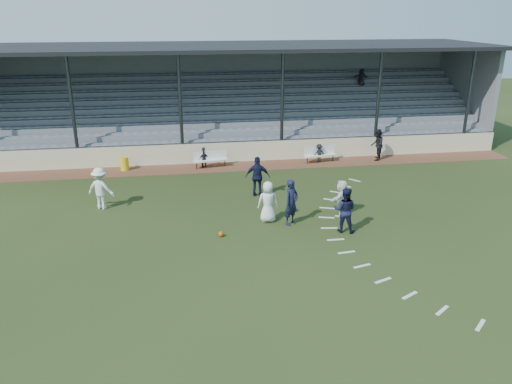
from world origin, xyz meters
TOP-DOWN VIEW (x-y plane):
  - ground at (0.00, 0.00)m, footprint 90.00×90.00m
  - cinder_track at (0.00, 10.50)m, footprint 34.00×2.00m
  - retaining_wall at (0.00, 11.55)m, footprint 34.00×0.18m
  - bench_left at (-1.42, 10.59)m, footprint 2.04×0.83m
  - bench_right at (5.17, 10.64)m, footprint 2.04×0.79m
  - trash_bin at (-6.34, 10.76)m, footprint 0.49×0.49m
  - football at (-1.67, 1.01)m, footprint 0.22×0.22m
  - player_white_lead at (0.49, 2.27)m, footprint 0.92×0.63m
  - player_navy_lead at (1.42, 1.83)m, footprint 0.87×0.83m
  - player_navy_mid at (3.42, 0.75)m, footprint 1.14×1.03m
  - player_white_wing at (-6.84, 4.93)m, footprint 1.45×1.15m
  - player_navy_wing at (0.54, 5.47)m, footprint 1.24×0.68m
  - player_white_back at (3.83, 2.45)m, footprint 1.35×1.49m
  - official at (8.69, 10.53)m, footprint 1.06×1.15m
  - sub_left_near at (-1.83, 10.71)m, footprint 0.44×0.29m
  - sub_left_far at (-1.80, 10.61)m, footprint 0.63×0.38m
  - sub_right at (5.09, 10.60)m, footprint 0.79×0.55m
  - grandstand at (0.01, 16.26)m, footprint 34.60×9.00m
  - penalty_arc at (4.12, 0.00)m, footprint 3.89×14.63m

SIDE VIEW (x-z plane):
  - ground at x=0.00m, z-range 0.00..0.00m
  - penalty_arc at x=4.12m, z-range 0.00..0.01m
  - cinder_track at x=0.00m, z-range 0.00..0.02m
  - football at x=-1.67m, z-range 0.00..0.22m
  - trash_bin at x=-6.34m, z-range 0.02..0.80m
  - sub_left_far at x=-1.80m, z-range 0.02..1.02m
  - sub_right at x=5.09m, z-range 0.02..1.14m
  - bench_left at x=-1.42m, z-range 0.11..1.06m
  - bench_right at x=5.17m, z-range 0.11..1.06m
  - retaining_wall at x=0.00m, z-range 0.00..1.20m
  - sub_left_near at x=-1.83m, z-range 0.02..1.21m
  - player_white_back at x=3.83m, z-range 0.00..1.65m
  - player_white_lead at x=0.49m, z-range 0.00..1.81m
  - player_navy_mid at x=3.42m, z-range 0.00..1.91m
  - official at x=8.69m, z-range 0.02..1.93m
  - player_white_wing at x=-6.84m, z-range 0.00..1.96m
  - player_navy_lead at x=1.42m, z-range 0.00..2.00m
  - player_navy_wing at x=0.54m, z-range 0.00..2.00m
  - grandstand at x=0.01m, z-range -1.10..5.51m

